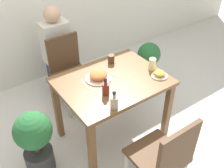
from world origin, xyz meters
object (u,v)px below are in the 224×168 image
object	(u,v)px
chair_near	(164,156)
sauce_bottle	(114,102)
condiment_bottle	(106,88)
drink_cup	(111,59)
potted_plant_left	(35,140)
person_figure	(57,51)
food_plate	(98,76)
chair_far	(69,69)
potted_plant_right	(148,65)
side_plate	(159,74)
juice_glass	(152,64)

from	to	relation	value
chair_near	sauce_bottle	distance (m)	0.60
chair_near	condiment_bottle	xyz separation A→B (m)	(-0.13, 0.65, 0.34)
drink_cup	potted_plant_left	world-z (taller)	drink_cup
chair_near	person_figure	distance (m)	1.95
food_plate	drink_cup	distance (m)	0.32
chair_far	potted_plant_right	bearing A→B (deg)	-17.87
sauce_bottle	food_plate	bearing A→B (deg)	74.40
side_plate	sauce_bottle	distance (m)	0.64
chair_far	juice_glass	distance (m)	1.07
chair_near	potted_plant_left	distance (m)	1.16
chair_near	person_figure	bearing A→B (deg)	-89.92
juice_glass	potted_plant_right	distance (m)	0.88
chair_far	drink_cup	bearing A→B (deg)	-65.97
side_plate	potted_plant_right	world-z (taller)	side_plate
chair_far	juice_glass	world-z (taller)	juice_glass
chair_near	drink_cup	xyz separation A→B (m)	(0.22, 1.06, 0.32)
drink_cup	potted_plant_right	size ratio (longest dim) A/B	0.13
potted_plant_left	potted_plant_right	size ratio (longest dim) A/B	1.04
sauce_bottle	drink_cup	bearing A→B (deg)	56.87
food_plate	drink_cup	bearing A→B (deg)	32.73
drink_cup	potted_plant_right	distance (m)	0.91
juice_glass	condiment_bottle	bearing A→B (deg)	-173.68
food_plate	potted_plant_right	xyz separation A→B (m)	(1.03, 0.40, -0.45)
condiment_bottle	person_figure	bearing A→B (deg)	84.61
juice_glass	potted_plant_left	xyz separation A→B (m)	(-1.25, 0.14, -0.43)
side_plate	drink_cup	bearing A→B (deg)	116.33
drink_cup	person_figure	world-z (taller)	person_figure
juice_glass	potted_plant_right	world-z (taller)	juice_glass
juice_glass	person_figure	size ratio (longest dim) A/B	0.10
condiment_bottle	chair_near	bearing A→B (deg)	-79.15
condiment_bottle	potted_plant_right	xyz separation A→B (m)	(1.10, 0.63, -0.48)
chair_far	potted_plant_right	world-z (taller)	chair_far
side_plate	condiment_bottle	bearing A→B (deg)	173.14
food_plate	person_figure	size ratio (longest dim) A/B	0.21
side_plate	potted_plant_right	bearing A→B (deg)	53.33
condiment_bottle	person_figure	xyz separation A→B (m)	(0.12, 1.30, -0.26)
sauce_bottle	potted_plant_left	world-z (taller)	sauce_bottle
chair_near	chair_far	bearing A→B (deg)	-89.20
food_plate	potted_plant_right	world-z (taller)	food_plate
chair_far	food_plate	world-z (taller)	chair_far
juice_glass	condiment_bottle	distance (m)	0.61
food_plate	chair_far	bearing A→B (deg)	87.61
side_plate	potted_plant_right	distance (m)	0.97
drink_cup	sauce_bottle	distance (m)	0.72
food_plate	side_plate	world-z (taller)	food_plate
juice_glass	chair_far	bearing A→B (deg)	119.78
chair_far	side_plate	world-z (taller)	chair_far
food_plate	potted_plant_left	bearing A→B (deg)	-177.67
potted_plant_left	person_figure	world-z (taller)	person_figure
food_plate	person_figure	xyz separation A→B (m)	(0.05, 1.06, -0.23)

